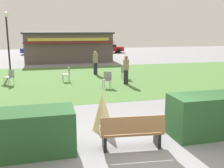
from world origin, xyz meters
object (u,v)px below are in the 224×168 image
object	(u,v)px
lamppost_far	(7,35)
cafe_chair_east	(10,76)
cafe_chair_north	(107,78)
cafe_chair_west	(125,71)
person_strolling	(95,63)
parked_car_west_slot	(37,49)
food_kiosk	(68,47)
cafe_chair_center	(67,73)
person_standing	(126,70)
parked_car_center_slot	(78,49)
park_bench	(132,132)
parked_car_east_slot	(108,48)

from	to	relation	value
lamppost_far	cafe_chair_east	distance (m)	5.51
cafe_chair_north	cafe_chair_west	bearing A→B (deg)	53.51
person_strolling	parked_car_west_slot	size ratio (longest dim) A/B	0.40
cafe_chair_east	person_strolling	distance (m)	6.00
food_kiosk	person_strolling	bearing A→B (deg)	-82.29
person_strolling	cafe_chair_center	bearing A→B (deg)	-34.38
cafe_chair_east	person_standing	xyz separation A→B (m)	(6.63, -1.43, 0.33)
parked_car_center_slot	lamppost_far	bearing A→B (deg)	-114.36
person_strolling	parked_car_center_slot	bearing A→B (deg)	-171.47
cafe_chair_east	person_standing	size ratio (longest dim) A/B	0.53
person_strolling	parked_car_west_slot	world-z (taller)	person_strolling
lamppost_far	person_strolling	size ratio (longest dim) A/B	2.64
parked_car_west_slot	park_bench	bearing A→B (deg)	-83.37
food_kiosk	parked_car_east_slot	size ratio (longest dim) A/B	2.00
person_standing	parked_car_center_slot	size ratio (longest dim) A/B	0.39
person_standing	parked_car_west_slot	bearing A→B (deg)	-144.25
cafe_chair_west	parked_car_west_slot	distance (m)	21.00
person_strolling	person_standing	xyz separation A→B (m)	(1.13, -3.80, 0.00)
parked_car_west_slot	parked_car_center_slot	world-z (taller)	same
park_bench	person_standing	distance (m)	8.51
parked_car_west_slot	parked_car_center_slot	size ratio (longest dim) A/B	0.98
cafe_chair_west	parked_car_west_slot	bearing A→B (deg)	107.26
cafe_chair_west	cafe_chair_north	size ratio (longest dim) A/B	1.00
lamppost_far	cafe_chair_center	distance (m)	6.59
cafe_chair_center	parked_car_east_slot	distance (m)	21.32
cafe_chair_east	cafe_chair_north	size ratio (longest dim) A/B	1.00
person_strolling	parked_car_center_slot	world-z (taller)	person_strolling
cafe_chair_north	lamppost_far	bearing A→B (deg)	130.06
park_bench	person_strolling	distance (m)	12.04
parked_car_east_slot	cafe_chair_east	bearing A→B (deg)	-117.75
cafe_chair_north	person_strolling	world-z (taller)	person_strolling
food_kiosk	parked_car_west_slot	size ratio (longest dim) A/B	2.05
person_standing	person_strolling	bearing A→B (deg)	-142.70
cafe_chair_north	parked_car_west_slot	world-z (taller)	parked_car_west_slot
lamppost_far	cafe_chair_east	world-z (taller)	lamppost_far
cafe_chair_east	parked_car_west_slot	world-z (taller)	parked_car_west_slot
cafe_chair_north	park_bench	bearing A→B (deg)	-98.03
cafe_chair_north	parked_car_center_slot	xyz separation A→B (m)	(0.94, 22.36, 0.12)
cafe_chair_north	person_standing	size ratio (longest dim) A/B	0.53
person_standing	parked_car_east_slot	size ratio (longest dim) A/B	0.39
food_kiosk	person_standing	world-z (taller)	food_kiosk
park_bench	lamppost_far	xyz separation A→B (m)	(-4.91, 14.59, 2.31)
food_kiosk	lamppost_far	bearing A→B (deg)	-127.82
cafe_chair_east	parked_car_center_slot	xyz separation A→B (m)	(6.27, 20.24, 0.12)
cafe_chair_north	parked_car_center_slot	distance (m)	22.38
cafe_chair_center	food_kiosk	bearing A→B (deg)	85.05
cafe_chair_center	cafe_chair_east	bearing A→B (deg)	-176.17
cafe_chair_west	parked_car_east_slot	world-z (taller)	parked_car_east_slot
cafe_chair_west	person_strolling	bearing A→B (deg)	125.29
lamppost_far	cafe_chair_center	xyz separation A→B (m)	(3.96, -4.76, -2.26)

